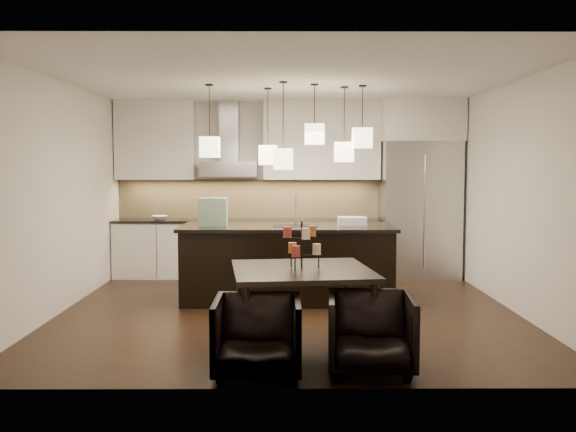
{
  "coord_description": "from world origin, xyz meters",
  "views": [
    {
      "loc": [
        -0.04,
        -7.74,
        1.78
      ],
      "look_at": [
        0.0,
        0.2,
        1.15
      ],
      "focal_mm": 40.0,
      "sensor_mm": 36.0,
      "label": 1
    }
  ],
  "objects_px": {
    "dining_table": "(302,308)",
    "armchair_left": "(257,337)",
    "island_body": "(287,264)",
    "refrigerator": "(420,210)",
    "armchair_right": "(371,333)"
  },
  "relations": [
    {
      "from": "dining_table",
      "to": "armchair_right",
      "type": "relative_size",
      "value": 1.74
    },
    {
      "from": "island_body",
      "to": "armchair_left",
      "type": "distance_m",
      "value": 3.09
    },
    {
      "from": "refrigerator",
      "to": "dining_table",
      "type": "height_order",
      "value": "refrigerator"
    },
    {
      "from": "refrigerator",
      "to": "island_body",
      "type": "xyz_separation_m",
      "value": [
        -2.11,
        -1.75,
        -0.6
      ]
    },
    {
      "from": "dining_table",
      "to": "armchair_left",
      "type": "height_order",
      "value": "dining_table"
    },
    {
      "from": "armchair_left",
      "to": "armchair_right",
      "type": "distance_m",
      "value": 0.98
    },
    {
      "from": "refrigerator",
      "to": "armchair_left",
      "type": "relative_size",
      "value": 2.87
    },
    {
      "from": "refrigerator",
      "to": "armchair_left",
      "type": "distance_m",
      "value": 5.43
    },
    {
      "from": "dining_table",
      "to": "armchair_right",
      "type": "xyz_separation_m",
      "value": [
        0.58,
        -0.72,
        -0.05
      ]
    },
    {
      "from": "island_body",
      "to": "armchair_left",
      "type": "height_order",
      "value": "island_body"
    },
    {
      "from": "island_body",
      "to": "dining_table",
      "type": "relative_size",
      "value": 2.06
    },
    {
      "from": "refrigerator",
      "to": "dining_table",
      "type": "bearing_deg",
      "value": -116.39
    },
    {
      "from": "dining_table",
      "to": "armchair_left",
      "type": "bearing_deg",
      "value": -121.99
    },
    {
      "from": "island_body",
      "to": "dining_table",
      "type": "height_order",
      "value": "island_body"
    },
    {
      "from": "refrigerator",
      "to": "armchair_right",
      "type": "height_order",
      "value": "refrigerator"
    }
  ]
}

